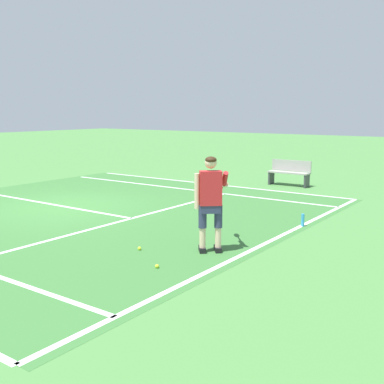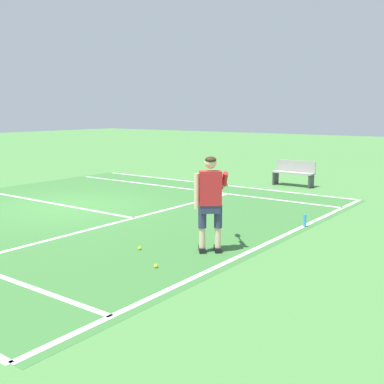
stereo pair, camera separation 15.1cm
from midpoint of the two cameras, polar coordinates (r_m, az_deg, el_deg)
ground_plane at (r=13.00m, az=-14.42°, el=-1.64°), size 80.00×80.00×0.00m
court_inner_surface at (r=12.26m, az=-11.52°, el=-2.19°), size 10.98×10.32×0.00m
line_baseline at (r=9.27m, az=9.59°, el=-5.99°), size 10.98×0.10×0.01m
line_service at (r=11.25m, az=-6.61°, el=-3.12°), size 8.23×0.10×0.01m
line_centre_service at (r=13.60m, az=-16.50°, el=-1.22°), size 0.10×6.40×0.01m
line_singles_right at (r=15.26m, az=0.03°, el=0.34°), size 0.10×9.92×0.01m
line_doubles_right at (r=16.37m, az=2.90°, el=0.97°), size 0.10×9.92×0.01m
tennis_player at (r=8.35m, az=2.76°, el=-0.66°), size 1.19×0.68×1.71m
tennis_ball_near_feet at (r=7.74m, az=-3.79°, el=-8.83°), size 0.07×0.07×0.07m
tennis_ball_by_baseline at (r=8.72m, az=-5.81°, el=-6.71°), size 0.07×0.07×0.07m
courtside_bench at (r=16.28m, az=12.36°, el=2.29°), size 0.40×1.40×0.85m
water_bottle at (r=10.64m, az=13.73°, el=-3.34°), size 0.07×0.07×0.28m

